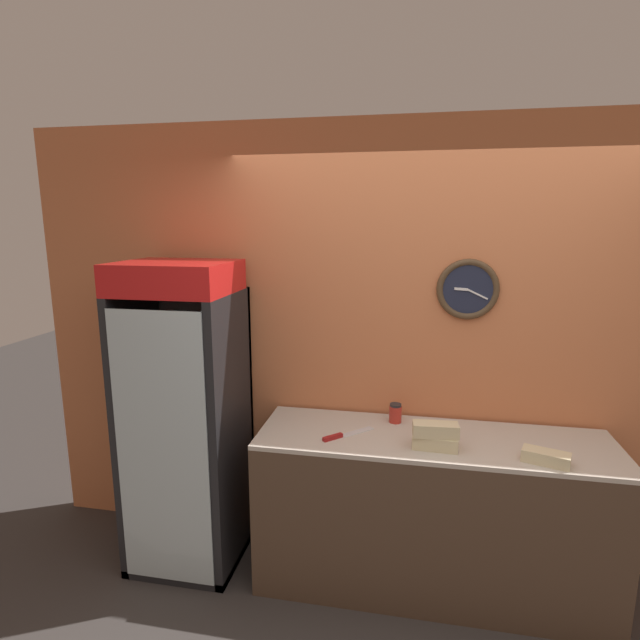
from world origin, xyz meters
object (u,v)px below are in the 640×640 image
(condiment_jar, at_px, (395,413))
(beverage_cooler, at_px, (188,402))
(sandwich_stack_bottom, at_px, (436,442))
(sandwich_flat_left, at_px, (546,457))
(sandwich_stack_middle, at_px, (436,430))
(chefs_knife, at_px, (341,435))

(condiment_jar, bearing_deg, beverage_cooler, -173.14)
(sandwich_stack_bottom, bearing_deg, condiment_jar, 125.25)
(beverage_cooler, height_order, sandwich_flat_left, beverage_cooler)
(sandwich_stack_middle, height_order, sandwich_flat_left, sandwich_stack_middle)
(sandwich_stack_middle, bearing_deg, sandwich_flat_left, -6.25)
(sandwich_stack_middle, xyz_separation_m, chefs_knife, (-0.51, 0.05, -0.10))
(sandwich_stack_bottom, height_order, sandwich_stack_middle, sandwich_stack_middle)
(beverage_cooler, relative_size, sandwich_stack_bottom, 7.84)
(sandwich_stack_bottom, height_order, sandwich_flat_left, sandwich_stack_bottom)
(sandwich_stack_middle, xyz_separation_m, sandwich_flat_left, (0.54, -0.06, -0.08))
(beverage_cooler, relative_size, chefs_knife, 7.03)
(beverage_cooler, relative_size, condiment_jar, 16.42)
(beverage_cooler, xyz_separation_m, sandwich_flat_left, (2.02, -0.23, -0.06))
(condiment_jar, bearing_deg, sandwich_flat_left, -26.40)
(beverage_cooler, height_order, sandwich_stack_middle, beverage_cooler)
(chefs_knife, bearing_deg, condiment_jar, 42.80)
(sandwich_flat_left, bearing_deg, beverage_cooler, 173.59)
(sandwich_stack_bottom, distance_m, sandwich_flat_left, 0.54)
(chefs_knife, xyz_separation_m, condiment_jar, (0.29, 0.27, 0.05))
(sandwich_flat_left, bearing_deg, sandwich_stack_middle, 173.75)
(chefs_knife, bearing_deg, beverage_cooler, 173.31)
(sandwich_flat_left, distance_m, condiment_jar, 0.85)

